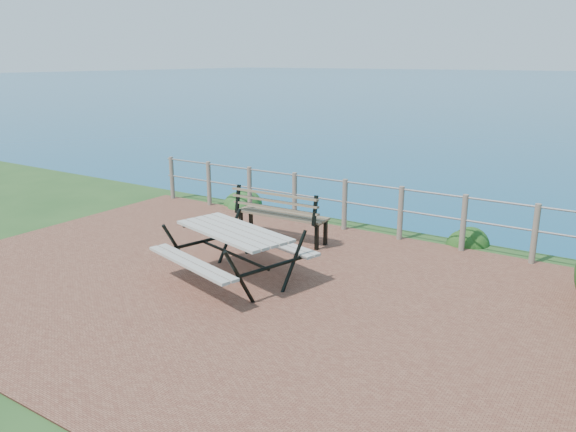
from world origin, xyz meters
The scene contains 6 objects.
ground centered at (0.00, 0.00, 0.00)m, with size 10.00×7.00×0.12m, color brown.
safety_railing centered at (0.00, 3.35, 0.57)m, with size 9.40×0.10×1.00m.
picnic_table centered at (-0.14, 0.10, 0.51)m, with size 2.04×1.60×0.80m.
park_bench centered at (-0.65, 2.13, 0.65)m, with size 1.77×0.50×0.99m.
shrub_lip_west centered at (-2.82, 3.73, 0.00)m, with size 0.82×0.82×0.58m, color #2A5520.
shrub_lip_east centered at (2.22, 3.86, 0.00)m, with size 0.73×0.73×0.45m, color #1C4214.
Camera 1 is at (4.84, -6.04, 3.25)m, focal length 35.00 mm.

